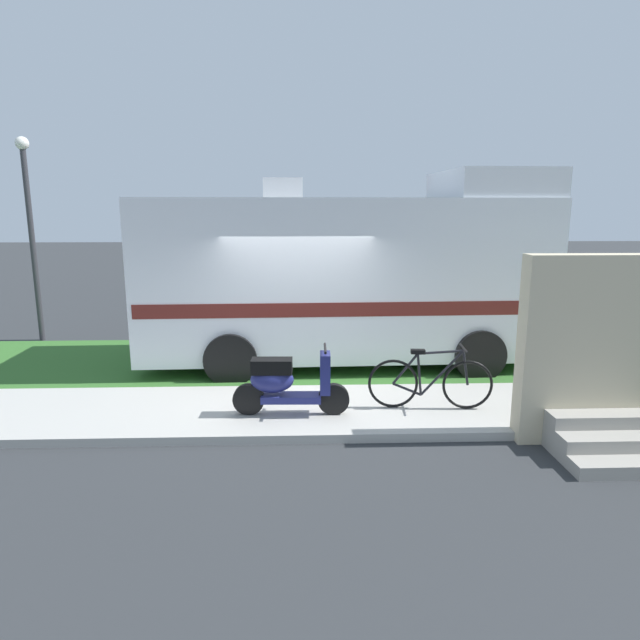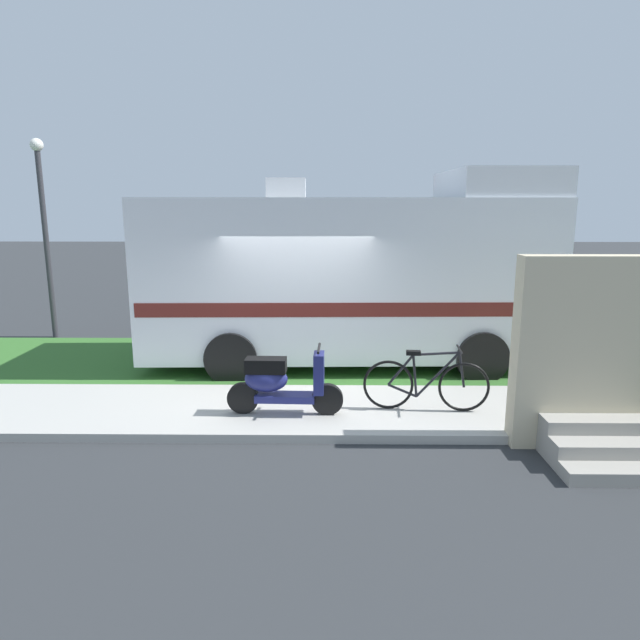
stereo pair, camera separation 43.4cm
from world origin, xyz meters
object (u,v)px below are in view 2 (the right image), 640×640
scooter (280,382)px  pickup_truck_near (352,285)px  motorhome_rv (351,274)px  bottle_green (572,405)px  bicycle (426,383)px  street_lamp_post (44,220)px

scooter → pickup_truck_near: bearing=79.5°
motorhome_rv → bottle_green: bearing=-44.6°
scooter → pickup_truck_near: (1.31, 7.06, 0.36)m
pickup_truck_near → motorhome_rv: bearing=-92.9°
scooter → bicycle: (2.05, 0.16, -0.06)m
scooter → street_lamp_post: street_lamp_post is taller
motorhome_rv → bottle_green: size_ratio=25.14×
bottle_green → scooter: bearing=-179.3°
bicycle → pickup_truck_near: bearing=96.1°
scooter → motorhome_rv: bearing=69.8°
bicycle → street_lamp_post: street_lamp_post is taller
street_lamp_post → bottle_green: bearing=-27.2°
street_lamp_post → pickup_truck_near: bearing=16.1°
bicycle → motorhome_rv: bearing=108.5°
motorhome_rv → scooter: motorhome_rv is taller
scooter → bicycle: 2.05m
scooter → street_lamp_post: 7.88m
bicycle → bottle_green: (2.04, -0.11, -0.27)m
scooter → street_lamp_post: (-5.67, 5.06, 2.10)m
motorhome_rv → bicycle: bearing=-71.5°
bottle_green → street_lamp_post: street_lamp_post is taller
pickup_truck_near → bottle_green: 7.58m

